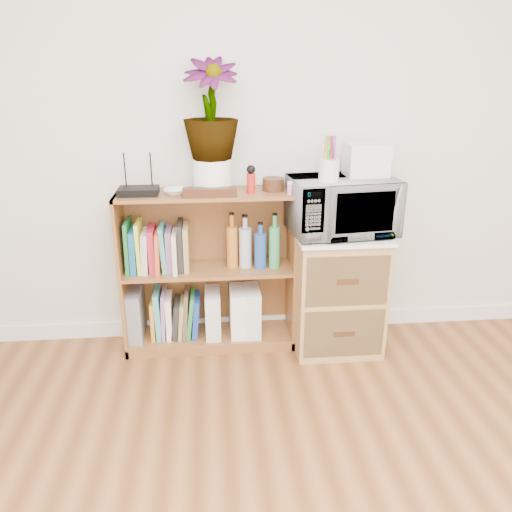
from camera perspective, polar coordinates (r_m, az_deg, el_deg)
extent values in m
cube|color=white|center=(3.26, 1.02, -7.57)|extent=(4.00, 0.02, 0.10)
cube|color=brown|center=(2.94, -5.42, -1.80)|extent=(1.00, 0.30, 0.95)
cube|color=#9E7542|center=(3.01, 9.12, -4.02)|extent=(0.50, 0.45, 0.70)
imported|color=white|center=(2.82, 9.77, 5.67)|extent=(0.61, 0.44, 0.31)
cylinder|color=silver|center=(2.68, 8.33, 9.69)|extent=(0.11, 0.11, 0.12)
cube|color=silver|center=(2.86, 12.48, 10.71)|extent=(0.22, 0.19, 0.18)
cube|color=black|center=(2.80, -13.28, 7.23)|extent=(0.21, 0.15, 0.04)
imported|color=silver|center=(2.77, -9.17, 7.30)|extent=(0.13, 0.13, 0.03)
cylinder|color=white|center=(2.80, -4.99, 9.16)|extent=(0.21, 0.21, 0.18)
imported|color=#356528|center=(2.75, -5.23, 16.37)|extent=(0.29, 0.29, 0.52)
cube|color=#381B0F|center=(2.69, -5.30, 7.26)|extent=(0.29, 0.07, 0.05)
cylinder|color=red|center=(2.75, -0.58, 8.31)|extent=(0.05, 0.05, 0.11)
cylinder|color=#321B0D|center=(2.82, 1.98, 8.19)|extent=(0.12, 0.12, 0.07)
cube|color=#CE7287|center=(2.74, 4.58, 7.66)|extent=(0.12, 0.04, 0.06)
cube|color=slate|center=(3.08, -13.60, -6.45)|extent=(0.09, 0.24, 0.30)
cube|color=silver|center=(3.04, -4.95, -6.47)|extent=(0.09, 0.23, 0.28)
cube|color=white|center=(3.04, -2.13, -6.32)|extent=(0.09, 0.23, 0.29)
cube|color=silver|center=(3.05, -0.46, -6.23)|extent=(0.09, 0.23, 0.29)
cube|color=#1E7234|center=(2.92, -14.39, 1.09)|extent=(0.03, 0.20, 0.30)
cube|color=#165787|center=(2.92, -13.74, 0.66)|extent=(0.04, 0.20, 0.25)
cube|color=#D8E535|center=(2.91, -13.18, 1.07)|extent=(0.02, 0.20, 0.29)
cube|color=#B9B9B2|center=(2.91, -12.50, 0.56)|extent=(0.04, 0.20, 0.23)
cube|color=#B61F37|center=(2.91, -11.74, 0.75)|extent=(0.04, 0.20, 0.25)
cube|color=#C75423|center=(2.90, -11.08, 0.66)|extent=(0.03, 0.20, 0.24)
cube|color=teal|center=(2.90, -10.53, 0.91)|extent=(0.04, 0.20, 0.26)
cube|color=slate|center=(2.90, -9.85, 0.72)|extent=(0.03, 0.20, 0.24)
cube|color=beige|center=(2.90, -9.20, 0.67)|extent=(0.03, 0.20, 0.23)
cube|color=black|center=(2.89, -8.61, 1.12)|extent=(0.03, 0.20, 0.28)
cube|color=#A5894C|center=(2.89, -7.97, 1.00)|extent=(0.03, 0.20, 0.26)
cylinder|color=#B96A22|center=(2.88, -2.75, 1.69)|extent=(0.06, 0.06, 0.32)
cylinder|color=#A8B2BE|center=(2.88, -1.24, 1.57)|extent=(0.07, 0.07, 0.30)
cylinder|color=#224CA1|center=(2.90, 0.46, 1.28)|extent=(0.07, 0.07, 0.26)
cylinder|color=#389C59|center=(2.90, 2.07, 1.81)|extent=(0.06, 0.06, 0.31)
cube|color=orange|center=(3.08, -11.60, -6.89)|extent=(0.02, 0.19, 0.24)
cube|color=teal|center=(3.06, -11.06, -6.41)|extent=(0.04, 0.19, 0.30)
cube|color=#966FA7|center=(3.06, -10.46, -6.48)|extent=(0.04, 0.19, 0.29)
cube|color=#FFEAC6|center=(3.07, -9.84, -6.70)|extent=(0.04, 0.19, 0.26)
cube|color=black|center=(3.07, -9.12, -7.00)|extent=(0.06, 0.19, 0.22)
cube|color=#989046|center=(3.07, -8.53, -6.94)|extent=(0.05, 0.19, 0.23)
cube|color=brown|center=(3.05, -8.02, -6.45)|extent=(0.05, 0.19, 0.29)
cube|color=#228136|center=(3.06, -7.48, -6.58)|extent=(0.06, 0.19, 0.27)
cube|color=#183B94|center=(3.06, -6.88, -6.75)|extent=(0.06, 0.19, 0.25)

